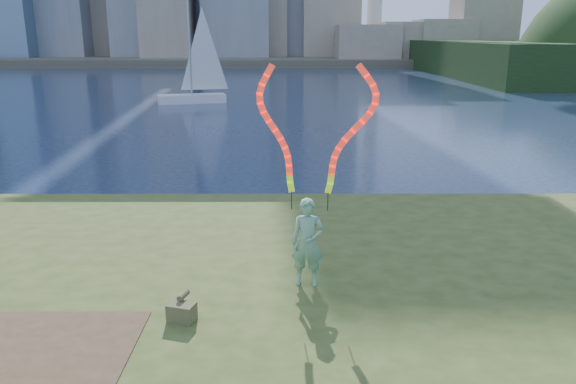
{
  "coord_description": "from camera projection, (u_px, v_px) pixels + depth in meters",
  "views": [
    {
      "loc": [
        1.41,
        -9.21,
        4.76
      ],
      "look_at": [
        1.43,
        1.0,
        1.89
      ],
      "focal_mm": 35.0,
      "sensor_mm": 36.0,
      "label": 1
    }
  ],
  "objects": [
    {
      "name": "ground",
      "position": [
        209.0,
        308.0,
        10.15
      ],
      "size": [
        320.0,
        320.0,
        0.0
      ],
      "primitive_type": "plane",
      "color": "#18243C",
      "rests_on": "ground"
    },
    {
      "name": "grassy_knoll",
      "position": [
        187.0,
        363.0,
        7.84
      ],
      "size": [
        20.0,
        18.0,
        0.8
      ],
      "color": "#364518",
      "rests_on": "ground"
    },
    {
      "name": "sailboat",
      "position": [
        195.0,
        84.0,
        40.34
      ],
      "size": [
        5.08,
        2.79,
        7.67
      ],
      "rotation": [
        0.0,
        0.0,
        0.28
      ],
      "color": "silver",
      "rests_on": "ground"
    },
    {
      "name": "far_shore",
      "position": [
        279.0,
        59.0,
        101.45
      ],
      "size": [
        320.0,
        40.0,
        1.2
      ],
      "primitive_type": "cube",
      "color": "#464233",
      "rests_on": "ground"
    },
    {
      "name": "woman_with_ribbons",
      "position": [
        309.0,
        199.0,
        8.89
      ],
      "size": [
        1.97,
        0.43,
        3.86
      ],
      "rotation": [
        0.0,
        0.0,
        -0.12
      ],
      "color": "#237A42",
      "rests_on": "grassy_knoll"
    },
    {
      "name": "canvas_bag",
      "position": [
        182.0,
        311.0,
        8.02
      ],
      "size": [
        0.44,
        0.49,
        0.36
      ],
      "rotation": [
        0.0,
        0.0,
        -0.29
      ],
      "color": "#4F522C",
      "rests_on": "grassy_knoll"
    }
  ]
}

